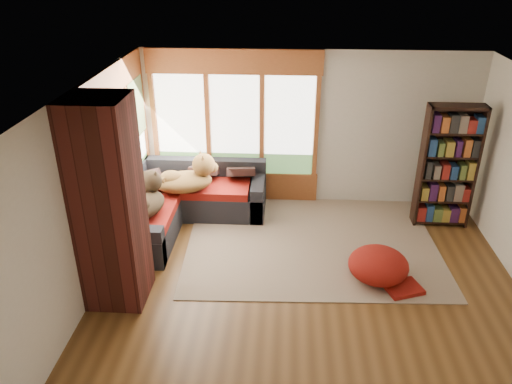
% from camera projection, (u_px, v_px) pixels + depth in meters
% --- Properties ---
extents(floor, '(5.50, 5.50, 0.00)m').
position_uv_depth(floor, '(308.00, 285.00, 6.59)').
color(floor, '#543417').
rests_on(floor, ground).
extents(ceiling, '(5.50, 5.50, 0.00)m').
position_uv_depth(ceiling, '(319.00, 92.00, 5.43)').
color(ceiling, white).
extents(wall_back, '(5.50, 0.04, 2.60)m').
position_uv_depth(wall_back, '(307.00, 129.00, 8.25)').
color(wall_back, silver).
rests_on(wall_back, ground).
extents(wall_front, '(5.50, 0.04, 2.60)m').
position_uv_depth(wall_front, '(327.00, 347.00, 3.77)').
color(wall_front, silver).
rests_on(wall_front, ground).
extents(wall_left, '(0.04, 5.00, 2.60)m').
position_uv_depth(wall_left, '(90.00, 191.00, 6.16)').
color(wall_left, silver).
rests_on(wall_left, ground).
extents(windows_back, '(2.82, 0.10, 1.90)m').
position_uv_depth(windows_back, '(235.00, 126.00, 8.26)').
color(windows_back, '#9B5227').
rests_on(windows_back, wall_back).
extents(windows_left, '(0.10, 2.62, 1.90)m').
position_uv_depth(windows_left, '(122.00, 152.00, 7.21)').
color(windows_left, '#9B5227').
rests_on(windows_left, wall_left).
extents(roller_blind, '(0.03, 0.72, 0.90)m').
position_uv_depth(roller_blind, '(136.00, 108.00, 7.78)').
color(roller_blind, '#6A804E').
rests_on(roller_blind, wall_left).
extents(brick_chimney, '(0.70, 0.70, 2.60)m').
position_uv_depth(brick_chimney, '(109.00, 205.00, 5.83)').
color(brick_chimney, '#471914').
rests_on(brick_chimney, ground).
extents(sectional_sofa, '(2.20, 2.20, 0.80)m').
position_uv_depth(sectional_sofa, '(185.00, 202.00, 8.08)').
color(sectional_sofa, black).
rests_on(sectional_sofa, ground).
extents(area_rug, '(3.81, 2.97, 0.01)m').
position_uv_depth(area_rug, '(311.00, 242.00, 7.53)').
color(area_rug, beige).
rests_on(area_rug, ground).
extents(bookshelf, '(0.84, 0.28, 1.96)m').
position_uv_depth(bookshelf, '(448.00, 167.00, 7.64)').
color(bookshelf, black).
rests_on(bookshelf, ground).
extents(pouf, '(0.88, 0.88, 0.43)m').
position_uv_depth(pouf, '(378.00, 264.00, 6.62)').
color(pouf, maroon).
rests_on(pouf, area_rug).
extents(dog_tan, '(1.05, 0.83, 0.52)m').
position_uv_depth(dog_tan, '(189.00, 176.00, 7.80)').
color(dog_tan, brown).
rests_on(dog_tan, sectional_sofa).
extents(dog_brindle, '(0.65, 0.93, 0.48)m').
position_uv_depth(dog_brindle, '(145.00, 197.00, 7.18)').
color(dog_brindle, black).
rests_on(dog_brindle, sectional_sofa).
extents(throw_pillows, '(1.98, 1.68, 0.45)m').
position_uv_depth(throw_pillows, '(189.00, 174.00, 7.91)').
color(throw_pillows, '#2F1D1A').
rests_on(throw_pillows, sectional_sofa).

